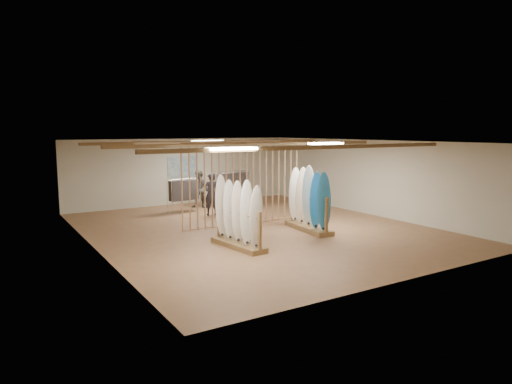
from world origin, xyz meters
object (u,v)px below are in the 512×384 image
rack_right (309,209)px  rack_left (238,225)px  clothing_rack_b (233,183)px  clothing_rack_a (184,190)px  shopper_a (211,191)px  shopper_b (200,187)px

rack_right → rack_left: bearing=-160.5°
rack_right → clothing_rack_b: (-0.03, 4.93, 0.33)m
rack_right → clothing_rack_b: 4.95m
clothing_rack_a → shopper_a: shopper_a is taller
shopper_b → rack_right: bearing=-40.4°
rack_right → clothing_rack_a: (-2.15, 4.94, 0.20)m
rack_right → clothing_rack_a: rack_right is taller
clothing_rack_a → rack_left: bearing=-106.8°
rack_left → shopper_a: (1.48, 4.67, 0.27)m
rack_right → shopper_a: rack_right is taller
rack_right → shopper_b: rack_right is taller
clothing_rack_a → shopper_a: 1.18m
rack_right → clothing_rack_b: size_ratio=1.38×
shopper_a → shopper_b: 1.67m
clothing_rack_a → shopper_b: 1.20m
shopper_a → shopper_b: (0.31, 1.64, -0.03)m
clothing_rack_b → shopper_a: 1.73m
clothing_rack_a → shopper_a: (0.68, -0.97, 0.02)m
clothing_rack_b → shopper_b: size_ratio=0.89×
shopper_a → shopper_b: bearing=-91.6°
rack_left → shopper_b: bearing=67.3°
rack_left → clothing_rack_b: 6.35m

